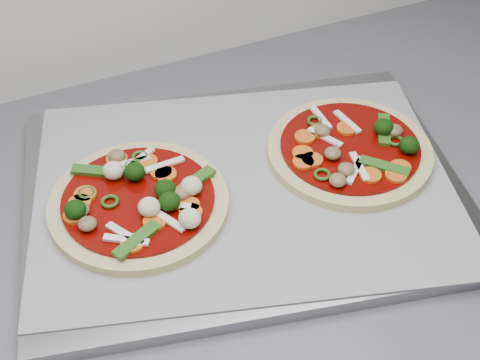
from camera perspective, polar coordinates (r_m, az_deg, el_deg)
name	(u,v)px	position (r m, az deg, el deg)	size (l,w,h in m)	color
baking_tray	(244,190)	(0.78, 0.32, -0.83)	(0.50, 0.37, 0.02)	gray
parchment	(244,184)	(0.77, 0.32, -0.35)	(0.47, 0.35, 0.00)	#97979B
pizza_left	(139,200)	(0.74, -8.60, -1.73)	(0.21, 0.21, 0.03)	#CDBB7D
pizza_right	(351,149)	(0.81, 9.46, 2.59)	(0.20, 0.20, 0.03)	#CDBB7D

